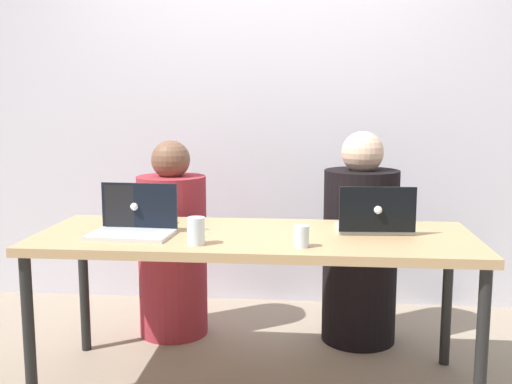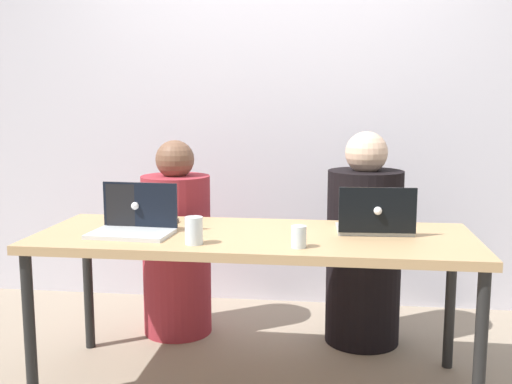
{
  "view_description": "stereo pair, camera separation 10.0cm",
  "coord_description": "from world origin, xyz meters",
  "px_view_note": "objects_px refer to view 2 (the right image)",
  "views": [
    {
      "loc": [
        0.26,
        -2.62,
        1.31
      ],
      "look_at": [
        0.0,
        0.07,
        0.9
      ],
      "focal_mm": 42.0,
      "sensor_mm": 36.0,
      "label": 1
    },
    {
      "loc": [
        0.35,
        -2.61,
        1.31
      ],
      "look_at": [
        0.0,
        0.07,
        0.9
      ],
      "focal_mm": 42.0,
      "sensor_mm": 36.0,
      "label": 2
    }
  ],
  "objects_px": {
    "laptop_back_right": "(375,223)",
    "water_glass_left": "(194,232)",
    "laptop_front_left": "(134,223)",
    "laptop_back_left": "(142,217)",
    "person_on_right": "(364,250)",
    "water_glass_right": "(299,238)",
    "person_on_left": "(177,248)"
  },
  "relations": [
    {
      "from": "water_glass_left",
      "to": "person_on_right",
      "type": "bearing_deg",
      "value": 47.8
    },
    {
      "from": "water_glass_left",
      "to": "water_glass_right",
      "type": "xyz_separation_m",
      "value": [
        0.44,
        -0.0,
        -0.01
      ]
    },
    {
      "from": "laptop_back_right",
      "to": "person_on_right",
      "type": "bearing_deg",
      "value": -91.09
    },
    {
      "from": "laptop_back_right",
      "to": "water_glass_right",
      "type": "distance_m",
      "value": 0.45
    },
    {
      "from": "laptop_front_left",
      "to": "water_glass_right",
      "type": "xyz_separation_m",
      "value": [
        0.75,
        -0.16,
        -0.01
      ]
    },
    {
      "from": "person_on_left",
      "to": "laptop_back_left",
      "type": "distance_m",
      "value": 0.58
    },
    {
      "from": "person_on_left",
      "to": "laptop_back_right",
      "type": "bearing_deg",
      "value": 156.47
    },
    {
      "from": "laptop_back_left",
      "to": "water_glass_right",
      "type": "bearing_deg",
      "value": 158.81
    },
    {
      "from": "laptop_back_right",
      "to": "laptop_back_left",
      "type": "height_order",
      "value": "laptop_back_right"
    },
    {
      "from": "laptop_back_right",
      "to": "water_glass_left",
      "type": "distance_m",
      "value": 0.82
    },
    {
      "from": "laptop_back_left",
      "to": "laptop_front_left",
      "type": "relative_size",
      "value": 0.77
    },
    {
      "from": "laptop_front_left",
      "to": "water_glass_left",
      "type": "bearing_deg",
      "value": -22.94
    },
    {
      "from": "person_on_left",
      "to": "water_glass_left",
      "type": "distance_m",
      "value": 0.92
    },
    {
      "from": "water_glass_right",
      "to": "laptop_front_left",
      "type": "bearing_deg",
      "value": 167.89
    },
    {
      "from": "laptop_back_right",
      "to": "water_glass_left",
      "type": "xyz_separation_m",
      "value": [
        -0.76,
        -0.31,
        0.0
      ]
    },
    {
      "from": "laptop_back_right",
      "to": "person_on_left",
      "type": "bearing_deg",
      "value": -28.88
    },
    {
      "from": "laptop_back_right",
      "to": "laptop_back_left",
      "type": "bearing_deg",
      "value": -3.01
    },
    {
      "from": "laptop_front_left",
      "to": "water_glass_right",
      "type": "distance_m",
      "value": 0.77
    },
    {
      "from": "person_on_left",
      "to": "laptop_back_left",
      "type": "xyz_separation_m",
      "value": [
        -0.03,
        -0.51,
        0.28
      ]
    },
    {
      "from": "laptop_back_left",
      "to": "laptop_front_left",
      "type": "height_order",
      "value": "laptop_front_left"
    },
    {
      "from": "person_on_left",
      "to": "laptop_front_left",
      "type": "height_order",
      "value": "person_on_left"
    },
    {
      "from": "laptop_back_left",
      "to": "water_glass_right",
      "type": "height_order",
      "value": "laptop_back_left"
    },
    {
      "from": "person_on_left",
      "to": "laptop_back_left",
      "type": "bearing_deg",
      "value": 88.89
    },
    {
      "from": "person_on_left",
      "to": "water_glass_left",
      "type": "relative_size",
      "value": 9.49
    },
    {
      "from": "laptop_front_left",
      "to": "laptop_back_left",
      "type": "bearing_deg",
      "value": 99.25
    },
    {
      "from": "laptop_back_left",
      "to": "person_on_left",
      "type": "bearing_deg",
      "value": -92.3
    },
    {
      "from": "person_on_right",
      "to": "laptop_back_right",
      "type": "relative_size",
      "value": 3.3
    },
    {
      "from": "laptop_back_right",
      "to": "laptop_front_left",
      "type": "relative_size",
      "value": 0.94
    },
    {
      "from": "water_glass_right",
      "to": "laptop_back_right",
      "type": "bearing_deg",
      "value": 44.11
    },
    {
      "from": "water_glass_right",
      "to": "laptop_back_left",
      "type": "bearing_deg",
      "value": 157.98
    },
    {
      "from": "laptop_back_right",
      "to": "water_glass_left",
      "type": "relative_size",
      "value": 3.02
    },
    {
      "from": "person_on_right",
      "to": "laptop_back_left",
      "type": "height_order",
      "value": "person_on_right"
    }
  ]
}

